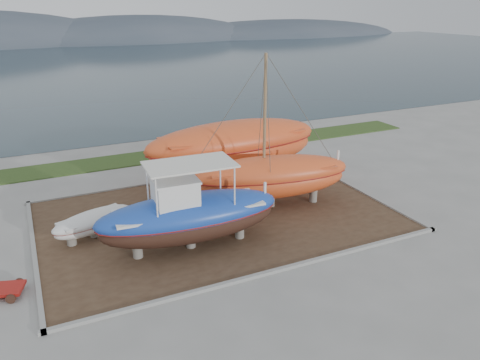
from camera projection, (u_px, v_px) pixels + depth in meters
name	position (u px, v px, depth m)	size (l,w,h in m)	color
ground	(251.00, 251.00, 21.61)	(140.00, 140.00, 0.00)	gray
dirt_patch	(218.00, 216.00, 24.98)	(18.00, 12.00, 0.06)	#422D1E
curb_frame	(218.00, 215.00, 24.96)	(18.60, 12.60, 0.15)	gray
grass_strip	(158.00, 156.00, 34.68)	(44.00, 3.00, 0.08)	#284219
sea	(70.00, 67.00, 80.68)	(260.00, 100.00, 0.04)	#1C2F39
mountain_ridge	(46.00, 43.00, 127.09)	(200.00, 36.00, 20.00)	#333D49
blue_caique	(189.00, 207.00, 21.09)	(8.53, 2.66, 4.10)	#1C45AF
white_dinghy	(94.00, 225.00, 22.60)	(4.12, 1.54, 1.24)	white
orange_sailboat	(273.00, 134.00, 24.70)	(8.80, 2.59, 8.33)	#D74D21
orange_bare_hull	(234.00, 152.00, 29.20)	(11.46, 3.44, 3.76)	#D74D21
red_trailer	(2.00, 292.00, 18.26)	(2.46, 1.23, 0.35)	#A31812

